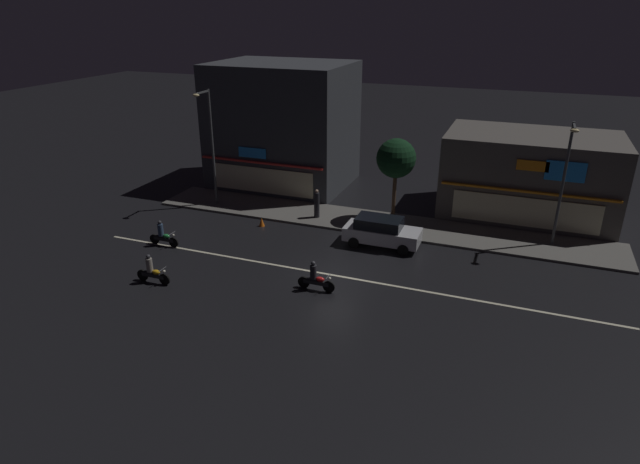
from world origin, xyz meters
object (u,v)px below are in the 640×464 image
pedestrian_on_sidewalk (317,204)px  motorcycle_lead (315,278)px  motorcycle_following (152,271)px  parked_car_near_kerb (381,231)px  traffic_cone (262,222)px  streetlamp_west (210,140)px  motorcycle_opposite_lane (163,235)px  streetlamp_mid (565,175)px

pedestrian_on_sidewalk → motorcycle_lead: size_ratio=0.98×
motorcycle_lead → motorcycle_following: (-7.82, -2.20, 0.00)m
pedestrian_on_sidewalk → motorcycle_lead: pedestrian_on_sidewalk is taller
parked_car_near_kerb → traffic_cone: 7.72m
streetlamp_west → parked_car_near_kerb: size_ratio=1.79×
parked_car_near_kerb → streetlamp_west: bearing=-10.3°
streetlamp_west → traffic_cone: streetlamp_west is taller
motorcycle_lead → traffic_cone: motorcycle_lead is taller
motorcycle_following → motorcycle_opposite_lane: bearing=-60.1°
pedestrian_on_sidewalk → parked_car_near_kerb: size_ratio=0.43×
pedestrian_on_sidewalk → motorcycle_lead: (3.31, -8.72, -0.37)m
motorcycle_following → motorcycle_lead: bearing=-163.8°
parked_car_near_kerb → streetlamp_mid: bearing=-160.5°
motorcycle_opposite_lane → pedestrian_on_sidewalk: bearing=51.1°
streetlamp_mid → pedestrian_on_sidewalk: (-14.10, -0.77, -3.26)m
motorcycle_opposite_lane → streetlamp_west: bearing=100.5°
pedestrian_on_sidewalk → parked_car_near_kerb: (4.92, -2.48, -0.14)m
streetlamp_west → motorcycle_lead: streetlamp_west is taller
parked_car_near_kerb → motorcycle_lead: size_ratio=2.26×
pedestrian_on_sidewalk → motorcycle_opposite_lane: pedestrian_on_sidewalk is taller
streetlamp_west → motorcycle_following: size_ratio=4.04×
streetlamp_mid → pedestrian_on_sidewalk: streetlamp_mid is taller
motorcycle_opposite_lane → motorcycle_following: bearing=-55.5°
parked_car_near_kerb → motorcycle_opposite_lane: size_ratio=2.26×
streetlamp_mid → traffic_cone: streetlamp_mid is taller
traffic_cone → pedestrian_on_sidewalk: bearing=40.1°
pedestrian_on_sidewalk → streetlamp_mid: bearing=123.4°
streetlamp_mid → parked_car_near_kerb: 10.32m
pedestrian_on_sidewalk → motorcycle_lead: 9.34m
streetlamp_west → motorcycle_lead: size_ratio=4.04×
motorcycle_lead → motorcycle_following: bearing=20.5°
streetlamp_west → pedestrian_on_sidewalk: streetlamp_west is taller
parked_car_near_kerb → motorcycle_following: parked_car_near_kerb is taller
motorcycle_opposite_lane → traffic_cone: motorcycle_opposite_lane is taller
streetlamp_mid → motorcycle_opposite_lane: size_ratio=3.67×
streetlamp_mid → motorcycle_opposite_lane: streetlamp_mid is taller
streetlamp_west → parked_car_near_kerb: 13.05m
motorcycle_following → pedestrian_on_sidewalk: bearing=-111.9°
streetlamp_mid → motorcycle_following: streetlamp_mid is taller
streetlamp_west → motorcycle_opposite_lane: bearing=-84.6°
parked_car_near_kerb → motorcycle_lead: 6.45m
parked_car_near_kerb → motorcycle_opposite_lane: parked_car_near_kerb is taller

